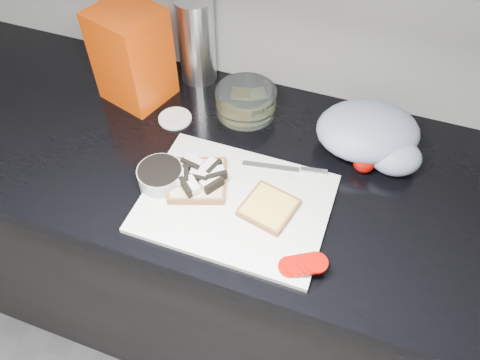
# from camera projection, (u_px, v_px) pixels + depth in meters

# --- Properties ---
(base_cabinet) EXTENTS (3.50, 0.60, 0.86)m
(base_cabinet) POSITION_uv_depth(u_px,v_px,m) (252.00, 265.00, 1.46)
(base_cabinet) COLOR black
(base_cabinet) RESTS_ON ground
(countertop) EXTENTS (3.50, 0.64, 0.04)m
(countertop) POSITION_uv_depth(u_px,v_px,m) (256.00, 170.00, 1.11)
(countertop) COLOR black
(countertop) RESTS_ON base_cabinet
(cutting_board) EXTENTS (0.40, 0.30, 0.01)m
(cutting_board) POSITION_uv_depth(u_px,v_px,m) (235.00, 203.00, 1.02)
(cutting_board) COLOR white
(cutting_board) RESTS_ON countertop
(bread_left) EXTENTS (0.17, 0.17, 0.04)m
(bread_left) POSITION_uv_depth(u_px,v_px,m) (198.00, 178.00, 1.03)
(bread_left) COLOR beige
(bread_left) RESTS_ON cutting_board
(bread_right) EXTENTS (0.13, 0.13, 0.02)m
(bread_right) POSITION_uv_depth(u_px,v_px,m) (269.00, 208.00, 0.99)
(bread_right) COLOR beige
(bread_right) RESTS_ON cutting_board
(tomato_slices) EXTENTS (0.10, 0.08, 0.02)m
(tomato_slices) POSITION_uv_depth(u_px,v_px,m) (303.00, 265.00, 0.90)
(tomato_slices) COLOR #A30903
(tomato_slices) RESTS_ON cutting_board
(knife) EXTENTS (0.19, 0.05, 0.01)m
(knife) POSITION_uv_depth(u_px,v_px,m) (295.00, 169.00, 1.07)
(knife) COLOR #B5B5B9
(knife) RESTS_ON cutting_board
(seed_tub) EXTENTS (0.10, 0.10, 0.05)m
(seed_tub) POSITION_uv_depth(u_px,v_px,m) (161.00, 176.00, 1.03)
(seed_tub) COLOR #A4AAA9
(seed_tub) RESTS_ON countertop
(tub_lid) EXTENTS (0.09, 0.09, 0.01)m
(tub_lid) POSITION_uv_depth(u_px,v_px,m) (175.00, 118.00, 1.19)
(tub_lid) COLOR white
(tub_lid) RESTS_ON countertop
(glass_bowl) EXTENTS (0.16, 0.16, 0.06)m
(glass_bowl) POSITION_uv_depth(u_px,v_px,m) (246.00, 101.00, 1.19)
(glass_bowl) COLOR silver
(glass_bowl) RESTS_ON countertop
(bread_bag) EXTENTS (0.19, 0.18, 0.24)m
(bread_bag) POSITION_uv_depth(u_px,v_px,m) (132.00, 55.00, 1.16)
(bread_bag) COLOR #EF2F03
(bread_bag) RESTS_ON countertop
(steel_canister) EXTENTS (0.10, 0.10, 0.23)m
(steel_canister) POSITION_uv_depth(u_px,v_px,m) (197.00, 41.00, 1.22)
(steel_canister) COLOR silver
(steel_canister) RESTS_ON countertop
(grocery_bag) EXTENTS (0.29, 0.26, 0.11)m
(grocery_bag) POSITION_uv_depth(u_px,v_px,m) (372.00, 135.00, 1.09)
(grocery_bag) COLOR #9EAAC2
(grocery_bag) RESTS_ON countertop
(whole_tomatoes) EXTENTS (0.05, 0.05, 0.05)m
(whole_tomatoes) POSITION_uv_depth(u_px,v_px,m) (364.00, 162.00, 1.07)
(whole_tomatoes) COLOR #A30903
(whole_tomatoes) RESTS_ON countertop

